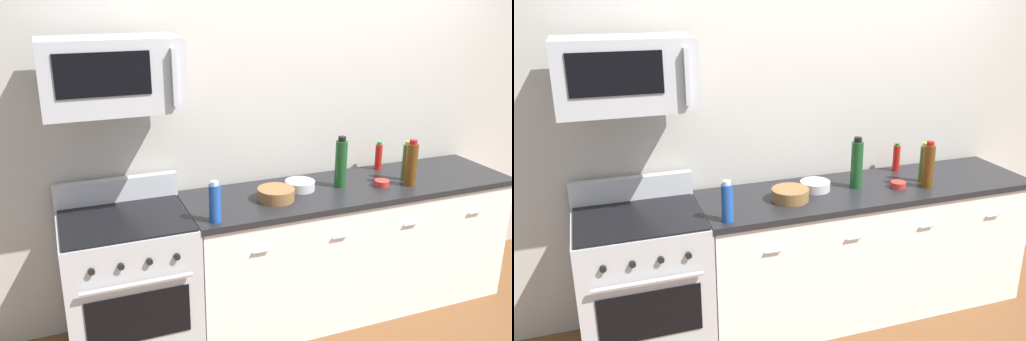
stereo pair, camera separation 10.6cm
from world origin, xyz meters
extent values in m
plane|color=brown|center=(0.00, 0.00, 0.00)|extent=(6.48, 6.48, 0.00)
cube|color=#B7B2A8|center=(0.00, 0.41, 1.35)|extent=(5.40, 0.10, 2.70)
cube|color=white|center=(0.00, 0.00, 0.44)|extent=(2.28, 0.62, 0.88)
cube|color=black|center=(0.00, 0.00, 0.90)|extent=(2.31, 0.65, 0.04)
cube|color=black|center=(0.00, -0.28, 0.05)|extent=(2.28, 0.02, 0.10)
cylinder|color=silver|center=(-0.80, -0.32, 0.72)|extent=(0.10, 0.02, 0.02)
cylinder|color=silver|center=(-0.27, -0.32, 0.72)|extent=(0.10, 0.02, 0.02)
cylinder|color=silver|center=(0.27, -0.32, 0.72)|extent=(0.10, 0.02, 0.02)
cylinder|color=silver|center=(0.80, -0.32, 0.72)|extent=(0.10, 0.02, 0.02)
cube|color=#B7BABF|center=(-1.53, 0.00, 0.46)|extent=(0.76, 0.64, 0.91)
cube|color=black|center=(-1.53, -0.32, 0.45)|extent=(0.58, 0.01, 0.30)
cylinder|color=#B7BABF|center=(-1.53, -0.35, 0.68)|extent=(0.61, 0.02, 0.02)
cube|color=#B7BABF|center=(-1.53, 0.29, 0.99)|extent=(0.76, 0.06, 0.16)
cube|color=black|center=(-1.53, 0.00, 0.92)|extent=(0.73, 0.61, 0.01)
cylinder|color=black|center=(-1.76, -0.33, 0.79)|extent=(0.04, 0.02, 0.04)
cylinder|color=black|center=(-1.60, -0.33, 0.79)|extent=(0.04, 0.02, 0.04)
cylinder|color=black|center=(-1.45, -0.33, 0.79)|extent=(0.04, 0.02, 0.04)
cylinder|color=black|center=(-1.30, -0.33, 0.79)|extent=(0.04, 0.02, 0.04)
cube|color=#B7BABF|center=(-1.53, 0.05, 1.75)|extent=(0.74, 0.40, 0.40)
cube|color=black|center=(-1.59, -0.15, 1.78)|extent=(0.48, 0.01, 0.22)
cube|color=#B7BABF|center=(-1.23, -0.17, 1.75)|extent=(0.02, 0.04, 0.30)
cylinder|color=#385114|center=(0.40, -0.03, 1.05)|extent=(0.06, 0.06, 0.25)
cylinder|color=#B29919|center=(0.40, -0.03, 1.19)|extent=(0.04, 0.04, 0.03)
cylinder|color=#1E4CA5|center=(-1.05, -0.23, 1.03)|extent=(0.07, 0.07, 0.22)
cylinder|color=silver|center=(-1.05, -0.23, 1.16)|extent=(0.05, 0.05, 0.02)
cylinder|color=#19471E|center=(-0.09, 0.02, 1.08)|extent=(0.08, 0.08, 0.32)
cylinder|color=black|center=(-0.09, 0.02, 1.25)|extent=(0.05, 0.05, 0.03)
cylinder|color=#59330F|center=(0.37, -0.14, 1.07)|extent=(0.08, 0.08, 0.29)
cylinder|color=maroon|center=(0.37, -0.14, 1.23)|extent=(0.05, 0.05, 0.03)
cylinder|color=#B21914|center=(0.36, 0.24, 1.01)|extent=(0.05, 0.05, 0.19)
cylinder|color=#19721E|center=(0.36, 0.24, 1.12)|extent=(0.03, 0.03, 0.02)
cylinder|color=#B72D28|center=(0.18, -0.09, 0.94)|extent=(0.10, 0.10, 0.04)
torus|color=#B72D28|center=(0.18, -0.09, 0.96)|extent=(0.10, 0.10, 0.01)
cylinder|color=#B72D28|center=(0.18, -0.09, 0.92)|extent=(0.06, 0.06, 0.01)
cylinder|color=#B2B5BA|center=(-0.37, 0.06, 0.95)|extent=(0.20, 0.20, 0.06)
torus|color=#B2B5BA|center=(-0.37, 0.06, 0.98)|extent=(0.20, 0.20, 0.01)
cylinder|color=#B2B5BA|center=(-0.37, 0.06, 0.92)|extent=(0.11, 0.11, 0.01)
cylinder|color=brown|center=(-0.59, -0.05, 0.96)|extent=(0.24, 0.24, 0.08)
torus|color=brown|center=(-0.59, -0.05, 0.99)|extent=(0.24, 0.24, 0.01)
cylinder|color=brown|center=(-0.59, -0.05, 0.93)|extent=(0.13, 0.13, 0.01)
camera|label=1|loc=(-1.86, -2.96, 2.20)|focal=37.76mm
camera|label=2|loc=(-1.76, -3.00, 2.20)|focal=37.76mm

